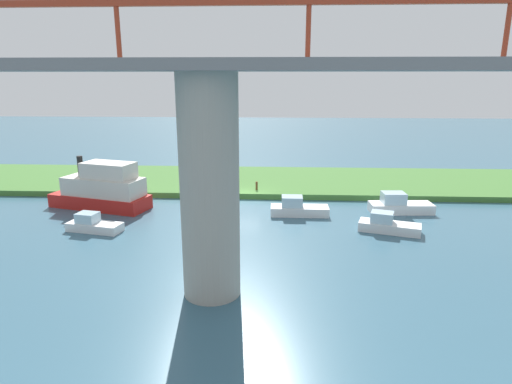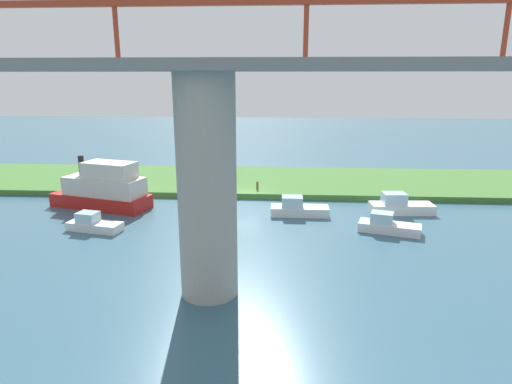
# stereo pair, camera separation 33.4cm
# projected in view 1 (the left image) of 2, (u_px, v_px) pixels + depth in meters

# --- Properties ---
(ground_plane) EXTENTS (160.00, 160.00, 0.00)m
(ground_plane) POSITION_uv_depth(u_px,v_px,m) (246.00, 199.00, 38.39)
(ground_plane) COLOR #386075
(grassy_bank) EXTENTS (80.00, 12.00, 0.50)m
(grassy_bank) POSITION_uv_depth(u_px,v_px,m) (250.00, 181.00, 44.12)
(grassy_bank) COLOR #427533
(grassy_bank) RESTS_ON ground
(bridge_pylon) EXTENTS (2.79, 2.79, 10.65)m
(bridge_pylon) POSITION_uv_depth(u_px,v_px,m) (210.00, 189.00, 20.46)
(bridge_pylon) COLOR #9E998E
(bridge_pylon) RESTS_ON ground
(bridge_span) EXTENTS (63.33, 4.30, 3.25)m
(bridge_span) POSITION_uv_depth(u_px,v_px,m) (206.00, 59.00, 19.00)
(bridge_span) COLOR slate
(bridge_span) RESTS_ON bridge_pylon
(person_on_bank) EXTENTS (0.46, 0.46, 1.39)m
(person_on_bank) POSITION_uv_depth(u_px,v_px,m) (226.00, 184.00, 38.96)
(person_on_bank) COLOR #2D334C
(person_on_bank) RESTS_ON grassy_bank
(mooring_post) EXTENTS (0.20, 0.20, 0.74)m
(mooring_post) POSITION_uv_depth(u_px,v_px,m) (257.00, 186.00, 39.62)
(mooring_post) COLOR brown
(mooring_post) RESTS_ON grassy_bank
(houseboat_blue) EXTENTS (8.63, 4.88, 4.19)m
(houseboat_blue) POSITION_uv_depth(u_px,v_px,m) (102.00, 189.00, 35.57)
(houseboat_blue) COLOR red
(houseboat_blue) RESTS_ON ground
(motorboat_white) EXTENTS (4.46, 1.60, 1.48)m
(motorboat_white) POSITION_uv_depth(u_px,v_px,m) (298.00, 208.00, 33.95)
(motorboat_white) COLOR white
(motorboat_white) RESTS_ON ground
(skiff_small) EXTENTS (4.04, 2.13, 1.28)m
(skiff_small) POSITION_uv_depth(u_px,v_px,m) (93.00, 225.00, 30.45)
(skiff_small) COLOR white
(skiff_small) RESTS_ON ground
(riverboat_paddlewheel) EXTENTS (4.37, 2.63, 1.37)m
(riverboat_paddlewheel) POSITION_uv_depth(u_px,v_px,m) (388.00, 225.00, 30.29)
(riverboat_paddlewheel) COLOR white
(riverboat_paddlewheel) RESTS_ON ground
(motorboat_red) EXTENTS (4.96, 2.00, 1.62)m
(motorboat_red) POSITION_uv_depth(u_px,v_px,m) (399.00, 205.00, 34.56)
(motorboat_red) COLOR white
(motorboat_red) RESTS_ON ground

